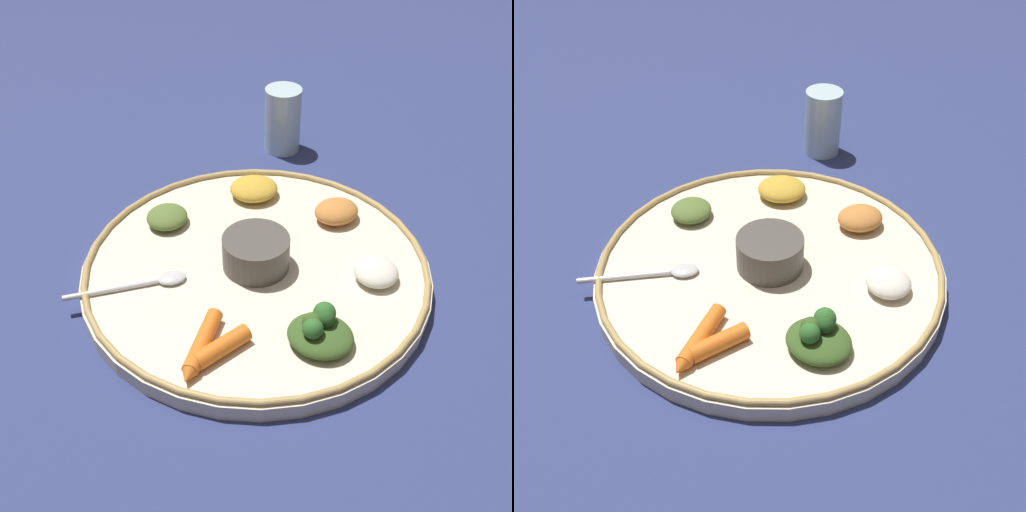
% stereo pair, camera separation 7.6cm
% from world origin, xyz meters
% --- Properties ---
extents(ground_plane, '(2.40, 2.40, 0.00)m').
position_xyz_m(ground_plane, '(0.00, 0.00, 0.00)').
color(ground_plane, navy).
extents(platter, '(0.43, 0.43, 0.02)m').
position_xyz_m(platter, '(0.00, 0.00, 0.01)').
color(platter, beige).
rests_on(platter, ground_plane).
extents(platter_rim, '(0.42, 0.42, 0.01)m').
position_xyz_m(platter_rim, '(0.00, 0.00, 0.02)').
color(platter_rim, tan).
rests_on(platter_rim, platter).
extents(center_bowl, '(0.08, 0.08, 0.04)m').
position_xyz_m(center_bowl, '(0.00, 0.00, 0.04)').
color(center_bowl, '#4C4742').
rests_on(center_bowl, platter).
extents(spoon, '(0.14, 0.05, 0.01)m').
position_xyz_m(spoon, '(-0.13, -0.03, 0.02)').
color(spoon, silver).
rests_on(spoon, platter).
extents(greens_pile, '(0.09, 0.09, 0.04)m').
position_xyz_m(greens_pile, '(0.07, -0.13, 0.04)').
color(greens_pile, '#385623').
rests_on(greens_pile, platter).
extents(carrot_near_spoon, '(0.04, 0.10, 0.02)m').
position_xyz_m(carrot_near_spoon, '(-0.06, -0.14, 0.03)').
color(carrot_near_spoon, orange).
rests_on(carrot_near_spoon, platter).
extents(carrot_outer, '(0.08, 0.07, 0.02)m').
position_xyz_m(carrot_outer, '(-0.04, -0.14, 0.03)').
color(carrot_outer, orange).
rests_on(carrot_outer, platter).
extents(mound_squash, '(0.08, 0.07, 0.03)m').
position_xyz_m(mound_squash, '(0.11, 0.09, 0.03)').
color(mound_squash, '#C67A38').
rests_on(mound_squash, platter).
extents(mound_lentil_yellow, '(0.07, 0.07, 0.02)m').
position_xyz_m(mound_lentil_yellow, '(-0.00, 0.15, 0.03)').
color(mound_lentil_yellow, gold).
rests_on(mound_lentil_yellow, platter).
extents(mound_rice_white, '(0.07, 0.07, 0.02)m').
position_xyz_m(mound_rice_white, '(0.14, -0.03, 0.03)').
color(mound_rice_white, silver).
rests_on(mound_rice_white, platter).
extents(mound_collards, '(0.07, 0.07, 0.02)m').
position_xyz_m(mound_collards, '(-0.12, 0.09, 0.03)').
color(mound_collards, '#567033').
rests_on(mound_collards, platter).
extents(drinking_glass, '(0.06, 0.06, 0.10)m').
position_xyz_m(drinking_glass, '(0.05, 0.31, 0.04)').
color(drinking_glass, silver).
rests_on(drinking_glass, ground_plane).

